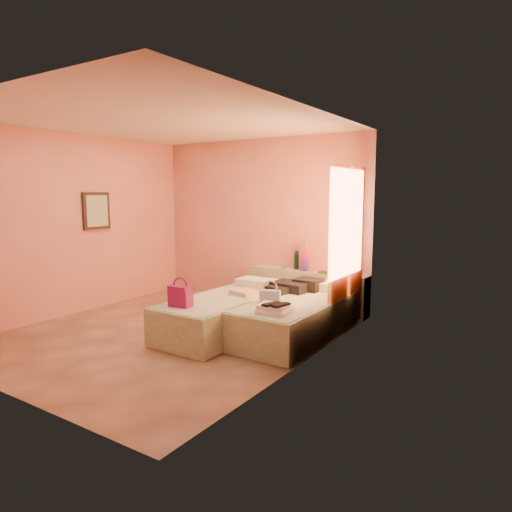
{
  "coord_description": "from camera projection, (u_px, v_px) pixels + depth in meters",
  "views": [
    {
      "loc": [
        4.23,
        -4.41,
        1.9
      ],
      "look_at": [
        0.82,
        0.85,
        1.02
      ],
      "focal_mm": 32.0,
      "sensor_mm": 36.0,
      "label": 1
    }
  ],
  "objects": [
    {
      "name": "flower_vase",
      "position": [
        354.0,
        266.0,
        6.91
      ],
      "size": [
        0.22,
        0.22,
        0.27
      ],
      "primitive_type": "cube",
      "rotation": [
        0.0,
        0.0,
        0.07
      ],
      "color": "silver",
      "rests_on": "headboard_ledge"
    },
    {
      "name": "towel_stack",
      "position": [
        274.0,
        309.0,
        5.32
      ],
      "size": [
        0.38,
        0.34,
        0.1
      ],
      "primitive_type": "cube",
      "rotation": [
        0.0,
        0.0,
        0.12
      ],
      "color": "white",
      "rests_on": "bed_right"
    },
    {
      "name": "ground",
      "position": [
        172.0,
        333.0,
        6.2
      ],
      "size": [
        4.5,
        4.5,
        0.0
      ],
      "primitive_type": "plane",
      "color": "#A08160",
      "rests_on": "ground"
    },
    {
      "name": "khaki_garment",
      "position": [
        245.0,
        292.0,
        6.28
      ],
      "size": [
        0.41,
        0.36,
        0.06
      ],
      "primitive_type": "cube",
      "rotation": [
        0.0,
        0.0,
        -0.24
      ],
      "color": "tan",
      "rests_on": "bed_left"
    },
    {
      "name": "bed_left",
      "position": [
        224.0,
        315.0,
        6.18
      ],
      "size": [
        0.91,
        2.0,
        0.5
      ],
      "primitive_type": "cube",
      "rotation": [
        0.0,
        0.0,
        -0.01
      ],
      "color": "beige",
      "rests_on": "ground"
    },
    {
      "name": "clothes_pile",
      "position": [
        294.0,
        286.0,
        6.48
      ],
      "size": [
        0.59,
        0.59,
        0.17
      ],
      "primitive_type": "cube",
      "rotation": [
        0.0,
        0.0,
        -0.07
      ],
      "color": "black",
      "rests_on": "bed_right"
    },
    {
      "name": "small_dish",
      "position": [
        285.0,
        267.0,
        7.54
      ],
      "size": [
        0.14,
        0.14,
        0.03
      ],
      "primitive_type": "cylinder",
      "rotation": [
        0.0,
        0.0,
        -0.39
      ],
      "color": "#549A65",
      "rests_on": "headboard_ledge"
    },
    {
      "name": "rainbow_box",
      "position": [
        305.0,
        256.0,
        7.27
      ],
      "size": [
        0.11,
        0.11,
        0.47
      ],
      "primitive_type": "cube",
      "rotation": [
        0.0,
        0.0,
        0.06
      ],
      "color": "#94125F",
      "rests_on": "headboard_ledge"
    },
    {
      "name": "bed_right",
      "position": [
        295.0,
        319.0,
        5.98
      ],
      "size": [
        0.91,
        2.0,
        0.5
      ],
      "primitive_type": "cube",
      "rotation": [
        0.0,
        0.0,
        -0.01
      ],
      "color": "beige",
      "rests_on": "ground"
    },
    {
      "name": "blue_handbag",
      "position": [
        270.0,
        297.0,
        5.79
      ],
      "size": [
        0.28,
        0.2,
        0.17
      ],
      "primitive_type": "cube",
      "rotation": [
        0.0,
        0.0,
        0.37
      ],
      "color": "#394A89",
      "rests_on": "bed_right"
    },
    {
      "name": "water_bottle",
      "position": [
        296.0,
        261.0,
        7.45
      ],
      "size": [
        0.09,
        0.09,
        0.28
      ],
      "primitive_type": "cylinder",
      "rotation": [
        0.0,
        0.0,
        -0.22
      ],
      "color": "#153A23",
      "rests_on": "headboard_ledge"
    },
    {
      "name": "magenta_handbag",
      "position": [
        180.0,
        296.0,
        5.61
      ],
      "size": [
        0.29,
        0.18,
        0.26
      ],
      "primitive_type": "cube",
      "rotation": [
        0.0,
        0.0,
        0.1
      ],
      "color": "#94125F",
      "rests_on": "bed_left"
    },
    {
      "name": "green_book",
      "position": [
        325.0,
        272.0,
        7.08
      ],
      "size": [
        0.19,
        0.15,
        0.03
      ],
      "primitive_type": "cube",
      "rotation": [
        0.0,
        0.0,
        -0.14
      ],
      "color": "#25452C",
      "rests_on": "headboard_ledge"
    },
    {
      "name": "sandal_pair",
      "position": [
        276.0,
        305.0,
        5.27
      ],
      "size": [
        0.25,
        0.29,
        0.03
      ],
      "primitive_type": "cube",
      "rotation": [
        0.0,
        0.0,
        -0.29
      ],
      "color": "black",
      "rests_on": "towel_stack"
    },
    {
      "name": "headboard_ledge",
      "position": [
        306.0,
        290.0,
        7.38
      ],
      "size": [
        2.05,
        0.3,
        0.65
      ],
      "primitive_type": "cube",
      "color": "#B0B897",
      "rests_on": "ground"
    },
    {
      "name": "room_walls",
      "position": [
        208.0,
        200.0,
        6.31
      ],
      "size": [
        4.02,
        4.51,
        2.81
      ],
      "color": "#E8927B",
      "rests_on": "ground"
    }
  ]
}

